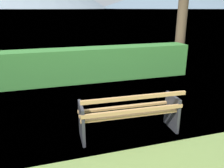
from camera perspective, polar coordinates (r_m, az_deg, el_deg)
The scene contains 4 objects.
ground_plane at distance 4.38m, azimuth 4.11°, elevation -12.07°, with size 1400.00×1400.00×0.00m, color olive.
water_surface at distance 313.02m, azimuth -17.29°, elevation 17.38°, with size 620.00×620.00×0.00m, color #6B8EA3.
park_bench at distance 4.13m, azimuth 4.51°, elevation -7.35°, with size 1.83×0.64×0.87m.
hedge_row at distance 7.26m, azimuth -5.35°, elevation 4.89°, with size 6.53×0.70×1.05m, color #387A33.
Camera 1 is at (-1.38, -3.51, 2.23)m, focal length 36.54 mm.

